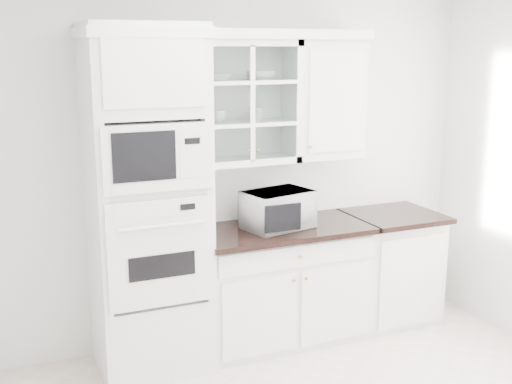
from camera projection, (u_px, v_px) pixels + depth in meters
name	position (u px, v px, depth m)	size (l,w,h in m)	color
room_shell	(315.00, 131.00, 3.65)	(4.00, 3.50, 2.70)	white
oven_column	(148.00, 204.00, 4.38)	(0.76, 0.68, 2.40)	white
base_cabinet_run	(281.00, 283.00, 4.96)	(1.32, 0.67, 0.92)	white
extra_base_cabinet	(389.00, 266.00, 5.35)	(0.72, 0.67, 0.92)	white
upper_cabinet_glass	(244.00, 102.00, 4.68)	(0.80, 0.33, 0.90)	white
upper_cabinet_solid	(325.00, 99.00, 4.94)	(0.55, 0.33, 0.90)	white
crown_molding	(231.00, 34.00, 4.51)	(2.14, 0.38, 0.07)	white
countertop_microwave	(277.00, 209.00, 4.79)	(0.49, 0.41, 0.28)	white
bowl_a	(217.00, 77.00, 4.56)	(0.21, 0.21, 0.05)	white
bowl_b	(262.00, 75.00, 4.72)	(0.21, 0.21, 0.07)	white
cup_a	(218.00, 116.00, 4.64)	(0.11, 0.11, 0.09)	white
cup_b	(256.00, 114.00, 4.72)	(0.11, 0.11, 0.10)	white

